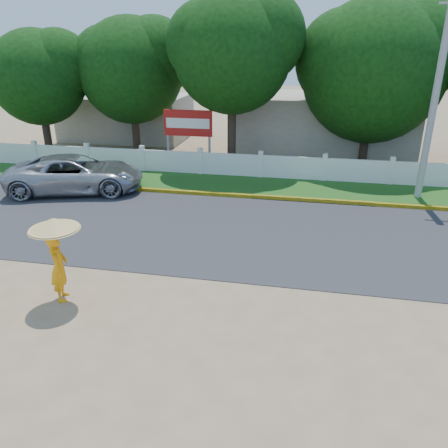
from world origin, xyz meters
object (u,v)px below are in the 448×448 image
at_px(monk_with_parasol, 56,247).
at_px(utility_pole, 435,97).
at_px(vehicle, 76,174).
at_px(billboard, 188,126).

bearing_deg(monk_with_parasol, utility_pole, 43.81).
xyz_separation_m(vehicle, monk_with_parasol, (3.99, -8.12, 0.66)).
relative_size(utility_pole, monk_with_parasol, 3.68).
xyz_separation_m(monk_with_parasol, billboard, (-0.21, 12.90, 0.69)).
relative_size(utility_pole, billboard, 2.78).
bearing_deg(vehicle, monk_with_parasol, -170.20).
distance_m(utility_pole, billboard, 11.29).
xyz_separation_m(vehicle, billboard, (3.79, 4.78, 1.35)).
bearing_deg(utility_pole, monk_with_parasol, -136.19).
bearing_deg(monk_with_parasol, billboard, 90.91).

